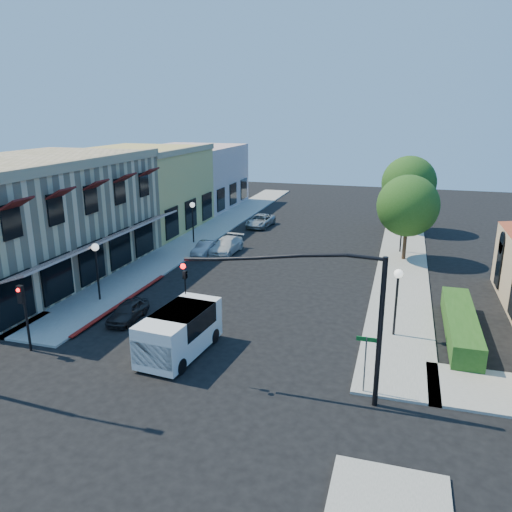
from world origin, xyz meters
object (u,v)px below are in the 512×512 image
(lamppost_left_near, at_px, (96,257))
(lamppost_left_far, at_px, (193,212))
(street_tree_b, at_px, (409,183))
(secondary_signal, at_px, (23,306))
(parked_car_c, at_px, (226,246))
(signal_mast_arm, at_px, (324,301))
(white_van, at_px, (179,330))
(street_name_sign, at_px, (366,356))
(parked_car_d, at_px, (260,221))
(street_tree_a, at_px, (408,206))
(parked_car_a, at_px, (128,311))
(parked_car_b, at_px, (205,248))
(lamppost_right_near, at_px, (397,286))
(lamppost_right_far, at_px, (402,219))

(lamppost_left_near, height_order, lamppost_left_far, same)
(street_tree_b, xyz_separation_m, secondary_signal, (-16.80, -30.59, -2.23))
(secondary_signal, bearing_deg, parked_car_c, 80.23)
(signal_mast_arm, distance_m, white_van, 7.65)
(street_name_sign, xyz_separation_m, parked_car_d, (-12.30, 27.61, -1.11))
(street_tree_a, relative_size, parked_car_a, 2.08)
(street_name_sign, bearing_deg, parked_car_a, 163.58)
(white_van, relative_size, parked_car_a, 1.59)
(street_tree_b, relative_size, signal_mast_arm, 0.88)
(secondary_signal, bearing_deg, parked_car_a, 60.47)
(lamppost_left_near, bearing_deg, street_name_sign, -19.93)
(signal_mast_arm, height_order, parked_car_d, signal_mast_arm)
(white_van, distance_m, parked_car_b, 16.65)
(secondary_signal, xyz_separation_m, lamppost_right_near, (16.50, 6.59, 0.42))
(lamppost_left_near, bearing_deg, lamppost_left_far, 90.00)
(street_tree_b, distance_m, lamppost_right_near, 24.07)
(parked_car_c, bearing_deg, white_van, -74.33)
(street_tree_b, relative_size, parked_car_d, 1.66)
(secondary_signal, height_order, parked_car_b, secondary_signal)
(lamppost_left_far, relative_size, parked_car_b, 1.09)
(secondary_signal, bearing_deg, lamppost_left_near, 94.34)
(street_tree_b, xyz_separation_m, white_van, (-9.83, -28.81, -3.32))
(signal_mast_arm, relative_size, street_name_sign, 3.20)
(parked_car_a, bearing_deg, parked_car_d, 86.98)
(lamppost_right_far, bearing_deg, lamppost_left_near, -136.74)
(secondary_signal, height_order, lamppost_right_near, lamppost_right_near)
(signal_mast_arm, xyz_separation_m, lamppost_left_far, (-14.36, 20.50, -1.35))
(lamppost_left_near, relative_size, lamppost_right_near, 1.00)
(street_tree_b, xyz_separation_m, lamppost_right_far, (-0.30, -8.00, -1.81))
(signal_mast_arm, distance_m, parked_car_b, 21.55)
(lamppost_right_near, height_order, white_van, lamppost_right_near)
(parked_car_c, relative_size, parked_car_d, 1.00)
(lamppost_left_far, bearing_deg, street_tree_b, 30.03)
(street_tree_b, distance_m, street_name_sign, 29.96)
(signal_mast_arm, height_order, parked_car_c, signal_mast_arm)
(street_tree_b, height_order, secondary_signal, street_tree_b)
(street_tree_b, bearing_deg, secondary_signal, -118.77)
(signal_mast_arm, relative_size, parked_car_a, 2.58)
(street_tree_a, xyz_separation_m, parked_car_b, (-15.00, -3.00, -3.66))
(lamppost_left_near, bearing_deg, parked_car_a, -32.81)
(parked_car_c, bearing_deg, lamppost_right_far, 19.77)
(secondary_signal, relative_size, lamppost_right_near, 0.93)
(lamppost_right_near, bearing_deg, lamppost_right_far, 90.00)
(lamppost_left_far, bearing_deg, lamppost_right_near, -39.47)
(street_tree_b, distance_m, lamppost_left_far, 20.06)
(parked_car_a, xyz_separation_m, parked_car_b, (-0.80, 13.00, 0.01))
(street_tree_a, xyz_separation_m, street_tree_b, (0.00, 10.00, 0.35))
(parked_car_a, bearing_deg, street_tree_a, 46.84)
(signal_mast_arm, distance_m, parked_car_c, 21.63)
(street_name_sign, distance_m, parked_car_b, 21.71)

